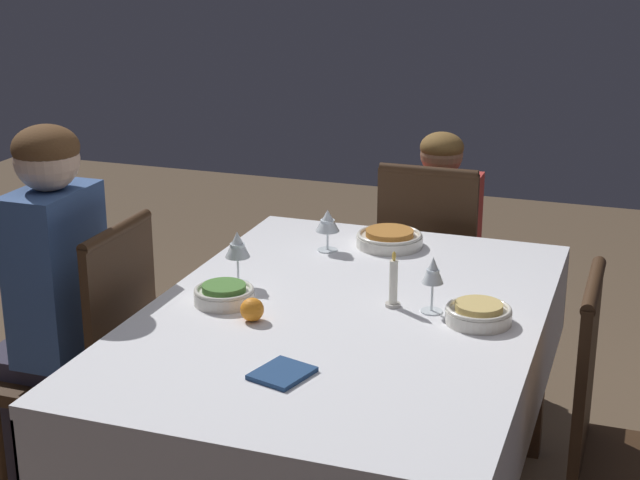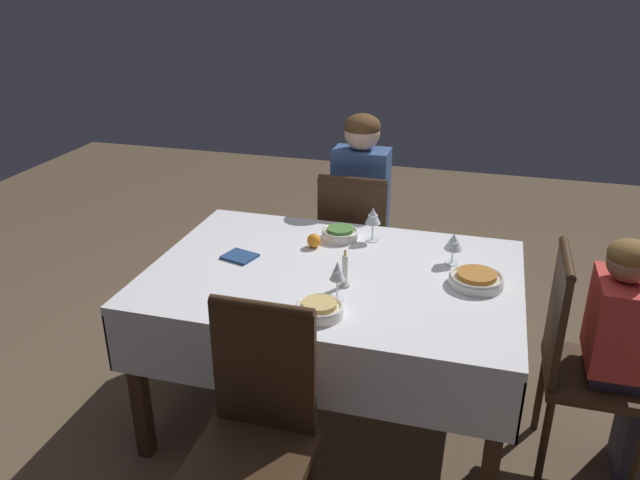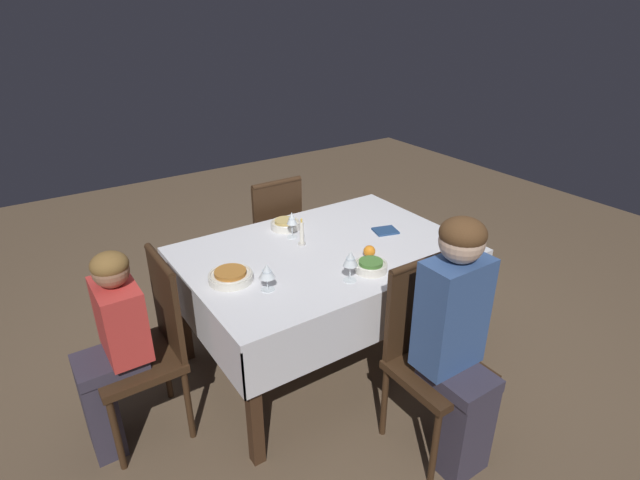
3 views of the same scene
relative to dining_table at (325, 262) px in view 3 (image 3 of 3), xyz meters
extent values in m
plane|color=brown|center=(0.00, 0.00, -0.67)|extent=(8.00, 8.00, 0.00)
cube|color=silver|center=(0.00, 0.00, 0.07)|extent=(1.55, 1.07, 0.04)
cube|color=silver|center=(0.00, 0.53, -0.08)|extent=(1.55, 0.01, 0.25)
cube|color=silver|center=(0.00, -0.53, -0.08)|extent=(1.55, 0.01, 0.25)
cube|color=silver|center=(0.77, 0.00, -0.08)|extent=(0.01, 1.07, 0.25)
cube|color=silver|center=(-0.77, 0.00, -0.08)|extent=(0.01, 1.07, 0.25)
cube|color=#3D2616|center=(0.71, 0.47, -0.31)|extent=(0.06, 0.06, 0.72)
cube|color=#3D2616|center=(-0.71, 0.47, -0.31)|extent=(0.06, 0.06, 0.72)
cube|color=#3D2616|center=(0.71, -0.47, -0.31)|extent=(0.06, 0.06, 0.72)
cube|color=#3D2616|center=(-0.71, -0.47, -0.31)|extent=(0.06, 0.06, 0.72)
cube|color=#382314|center=(-0.08, 0.85, -0.23)|extent=(0.39, 0.39, 0.04)
cube|color=#382314|center=(-0.08, 0.66, 0.03)|extent=(0.36, 0.03, 0.48)
cylinder|color=#382314|center=(-0.08, 0.66, 0.27)|extent=(0.36, 0.04, 0.04)
cylinder|color=#382314|center=(0.10, 1.02, -0.46)|extent=(0.03, 0.03, 0.42)
cylinder|color=#382314|center=(-0.25, 1.02, -0.46)|extent=(0.03, 0.03, 0.42)
cylinder|color=#382314|center=(0.10, 0.67, -0.46)|extent=(0.03, 0.03, 0.42)
cylinder|color=#382314|center=(-0.25, 0.67, -0.46)|extent=(0.03, 0.03, 0.42)
cube|color=#382314|center=(1.09, -0.02, -0.23)|extent=(0.39, 0.39, 0.04)
cube|color=#382314|center=(0.90, -0.02, 0.03)|extent=(0.03, 0.36, 0.48)
cylinder|color=#382314|center=(0.90, -0.02, 0.27)|extent=(0.04, 0.36, 0.04)
cylinder|color=#382314|center=(1.26, -0.19, -0.46)|extent=(0.03, 0.03, 0.42)
cylinder|color=#382314|center=(1.26, 0.15, -0.46)|extent=(0.03, 0.03, 0.42)
cylinder|color=#382314|center=(0.91, -0.19, -0.46)|extent=(0.03, 0.03, 0.42)
cylinder|color=#382314|center=(0.91, 0.15, -0.46)|extent=(0.03, 0.03, 0.42)
cube|color=#382314|center=(-0.07, -0.85, -0.23)|extent=(0.39, 0.39, 0.04)
cube|color=#382314|center=(-0.07, -0.66, 0.03)|extent=(0.36, 0.03, 0.48)
cylinder|color=#382314|center=(-0.07, -0.66, 0.27)|extent=(0.36, 0.04, 0.04)
cylinder|color=#382314|center=(-0.24, -1.02, -0.46)|extent=(0.03, 0.03, 0.42)
cylinder|color=#382314|center=(0.10, -1.02, -0.46)|extent=(0.03, 0.03, 0.42)
cylinder|color=#382314|center=(-0.24, -0.67, -0.46)|extent=(0.03, 0.03, 0.42)
cylinder|color=#382314|center=(0.10, -0.67, -0.46)|extent=(0.03, 0.03, 0.42)
cube|color=#383342|center=(-0.08, 1.04, -0.44)|extent=(0.22, 0.14, 0.46)
cube|color=#383342|center=(-0.08, 0.96, -0.18)|extent=(0.24, 0.31, 0.06)
cube|color=#38568E|center=(-0.08, 0.87, 0.11)|extent=(0.30, 0.18, 0.52)
sphere|color=beige|center=(-0.08, 0.87, 0.46)|extent=(0.19, 0.19, 0.19)
ellipsoid|color=brown|center=(-0.08, 0.87, 0.50)|extent=(0.19, 0.19, 0.13)
cube|color=#383342|center=(1.29, -0.02, -0.44)|extent=(0.14, 0.22, 0.46)
cube|color=#383342|center=(1.20, -0.02, -0.18)|extent=(0.31, 0.24, 0.06)
cube|color=red|center=(1.12, -0.02, 0.03)|extent=(0.18, 0.30, 0.36)
sphere|color=#9E7051|center=(1.12, -0.02, 0.28)|extent=(0.16, 0.16, 0.16)
ellipsoid|color=brown|center=(1.12, -0.02, 0.31)|extent=(0.16, 0.16, 0.11)
cylinder|color=silver|center=(-0.06, 0.34, 0.10)|extent=(0.17, 0.17, 0.04)
torus|color=silver|center=(-0.06, 0.34, 0.13)|extent=(0.17, 0.17, 0.01)
cylinder|color=#4C7F38|center=(-0.06, 0.34, 0.13)|extent=(0.12, 0.12, 0.02)
cylinder|color=white|center=(0.09, 0.36, 0.09)|extent=(0.07, 0.07, 0.00)
cylinder|color=white|center=(0.09, 0.36, 0.13)|extent=(0.01, 0.01, 0.08)
cone|color=white|center=(0.09, 0.36, 0.21)|extent=(0.07, 0.07, 0.08)
cylinder|color=white|center=(0.09, 0.36, 0.20)|extent=(0.04, 0.04, 0.04)
cylinder|color=silver|center=(0.59, 0.03, 0.10)|extent=(0.22, 0.22, 0.04)
torus|color=silver|center=(0.59, 0.03, 0.13)|extent=(0.21, 0.21, 0.01)
cylinder|color=#B2702D|center=(0.59, 0.03, 0.13)|extent=(0.16, 0.16, 0.02)
cylinder|color=white|center=(0.47, 0.21, 0.09)|extent=(0.07, 0.07, 0.00)
cylinder|color=white|center=(0.47, 0.21, 0.12)|extent=(0.01, 0.01, 0.06)
cone|color=white|center=(0.47, 0.21, 0.19)|extent=(0.08, 0.08, 0.07)
cylinder|color=white|center=(0.47, 0.21, 0.17)|extent=(0.05, 0.05, 0.03)
cylinder|color=silver|center=(0.04, -0.37, 0.10)|extent=(0.18, 0.18, 0.04)
torus|color=silver|center=(0.04, -0.37, 0.13)|extent=(0.18, 0.18, 0.01)
cylinder|color=tan|center=(0.04, -0.37, 0.13)|extent=(0.13, 0.13, 0.02)
cylinder|color=white|center=(0.07, -0.23, 0.09)|extent=(0.06, 0.06, 0.00)
cylinder|color=white|center=(0.07, -0.23, 0.13)|extent=(0.01, 0.01, 0.08)
cone|color=white|center=(0.07, -0.23, 0.21)|extent=(0.06, 0.06, 0.07)
cylinder|color=white|center=(0.07, -0.23, 0.19)|extent=(0.04, 0.04, 0.03)
cylinder|color=beige|center=(0.08, -0.12, 0.09)|extent=(0.04, 0.04, 0.01)
cylinder|color=white|center=(0.08, -0.12, 0.16)|extent=(0.02, 0.02, 0.13)
ellipsoid|color=#F9C64C|center=(0.08, -0.12, 0.23)|extent=(0.01, 0.01, 0.03)
sphere|color=orange|center=(-0.15, 0.21, 0.12)|extent=(0.06, 0.06, 0.06)
cube|color=navy|center=(-0.43, 0.01, 0.09)|extent=(0.16, 0.15, 0.01)
camera|label=1|loc=(-2.40, -0.77, 1.12)|focal=55.00mm
camera|label=2|loc=(0.58, -2.29, 1.27)|focal=35.00mm
camera|label=3|loc=(1.41, 2.06, 1.34)|focal=28.00mm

